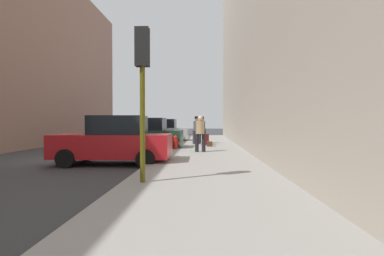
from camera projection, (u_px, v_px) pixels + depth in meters
name	position (u px, v px, depth m)	size (l,w,h in m)	color
ground_plane	(62.00, 159.00, 12.52)	(120.00, 120.00, 0.00)	#38383A
sidewalk	(205.00, 158.00, 12.28)	(4.00, 40.00, 0.15)	gray
parked_red_hatchback	(114.00, 141.00, 10.98)	(4.22, 2.10, 1.79)	#B2191E
parked_dark_green_sedan	(145.00, 135.00, 16.78)	(4.26, 2.17, 1.79)	#193828
parked_silver_sedan	(161.00, 131.00, 23.23)	(4.23, 2.11, 1.79)	#B7BABF
fire_hydrant	(175.00, 142.00, 15.67)	(0.42, 0.22, 0.70)	red
traffic_light	(142.00, 70.00, 6.97)	(0.32, 0.32, 3.60)	#514C0F
pedestrian_with_beanie	(197.00, 129.00, 19.17)	(0.52, 0.46, 1.78)	#333338
pedestrian_in_tan_coat	(200.00, 132.00, 14.11)	(0.51, 0.41, 1.71)	black
pedestrian_with_fedora	(202.00, 128.00, 20.07)	(0.51, 0.43, 1.78)	black
rolling_suitcase	(206.00, 139.00, 18.49)	(0.41, 0.59, 1.04)	#591414
duffel_bag	(210.00, 144.00, 17.34)	(0.32, 0.44, 0.28)	#472D19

